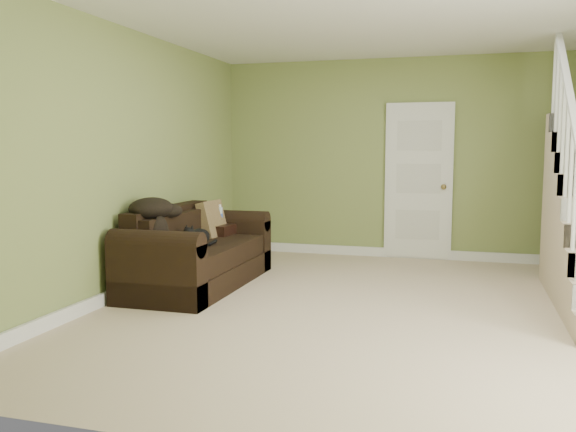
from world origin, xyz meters
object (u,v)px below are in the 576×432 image
Objects in this scene: cat at (197,237)px; sofa at (196,256)px; banana at (189,246)px; side_table at (216,247)px.

sofa is at bearing 129.20° from cat.
sofa is 4.18× the size of cat.
sofa is 0.30m from cat.
banana is at bearing -90.97° from cat.
sofa is 12.48× the size of banana.
cat is 0.16m from banana.
sofa is 2.64× the size of side_table.
cat is 2.99× the size of banana.
side_table is (-0.09, 0.74, -0.02)m from sofa.
cat is (0.19, -0.91, 0.25)m from side_table.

